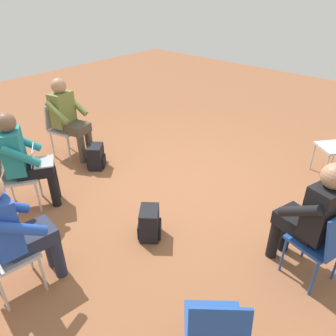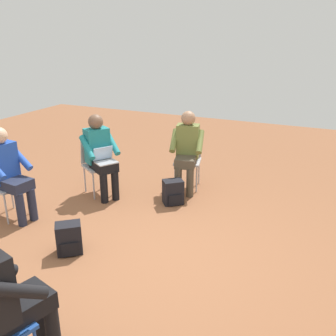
{
  "view_description": "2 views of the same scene",
  "coord_description": "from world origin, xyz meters",
  "px_view_note": "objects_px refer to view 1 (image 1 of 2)",
  "views": [
    {
      "loc": [
        2.78,
        2.34,
        2.52
      ],
      "look_at": [
        0.31,
        0.14,
        0.56
      ],
      "focal_mm": 35.0,
      "sensor_mm": 36.0,
      "label": 1
    },
    {
      "loc": [
        -1.68,
        3.24,
        2.37
      ],
      "look_at": [
        -0.1,
        -0.27,
        0.96
      ],
      "focal_mm": 40.0,
      "sensor_mm": 36.0,
      "label": 2
    }
  ],
  "objects_px": {
    "person_in_blue": "(15,227)",
    "backpack_by_empty_chair": "(96,158)",
    "chair_east": "(0,253)",
    "chair_south": "(62,125)",
    "person_with_laptop": "(24,156)",
    "chair_southeast": "(12,173)",
    "person_in_olive": "(68,115)",
    "chair_north": "(324,241)",
    "person_in_black": "(313,213)",
    "chair_northeast": "(215,332)",
    "backpack_near_laptop_user": "(149,225)"
  },
  "relations": [
    {
      "from": "person_in_blue",
      "to": "backpack_by_empty_chair",
      "type": "bearing_deg",
      "value": 133.38
    },
    {
      "from": "chair_east",
      "to": "chair_south",
      "type": "bearing_deg",
      "value": 144.04
    },
    {
      "from": "person_with_laptop",
      "to": "chair_southeast",
      "type": "bearing_deg",
      "value": -90.0
    },
    {
      "from": "person_in_olive",
      "to": "chair_north",
      "type": "bearing_deg",
      "value": 77.12
    },
    {
      "from": "chair_southeast",
      "to": "person_with_laptop",
      "type": "height_order",
      "value": "person_with_laptop"
    },
    {
      "from": "person_in_blue",
      "to": "person_in_black",
      "type": "bearing_deg",
      "value": 53.05
    },
    {
      "from": "person_with_laptop",
      "to": "backpack_by_empty_chair",
      "type": "height_order",
      "value": "person_with_laptop"
    },
    {
      "from": "chair_north",
      "to": "chair_northeast",
      "type": "relative_size",
      "value": 1.0
    },
    {
      "from": "person_in_black",
      "to": "person_in_blue",
      "type": "relative_size",
      "value": 1.0
    },
    {
      "from": "person_in_olive",
      "to": "backpack_by_empty_chair",
      "type": "relative_size",
      "value": 3.44
    },
    {
      "from": "chair_east",
      "to": "backpack_by_empty_chair",
      "type": "relative_size",
      "value": 2.36
    },
    {
      "from": "chair_south",
      "to": "backpack_by_empty_chair",
      "type": "bearing_deg",
      "value": 80.63
    },
    {
      "from": "chair_north",
      "to": "chair_south",
      "type": "distance_m",
      "value": 3.98
    },
    {
      "from": "chair_east",
      "to": "backpack_near_laptop_user",
      "type": "height_order",
      "value": "chair_east"
    },
    {
      "from": "person_with_laptop",
      "to": "person_in_black",
      "type": "height_order",
      "value": "same"
    },
    {
      "from": "chair_south",
      "to": "person_in_olive",
      "type": "relative_size",
      "value": 0.69
    },
    {
      "from": "chair_north",
      "to": "person_in_black",
      "type": "relative_size",
      "value": 0.69
    },
    {
      "from": "chair_northeast",
      "to": "person_in_olive",
      "type": "distance_m",
      "value": 3.82
    },
    {
      "from": "chair_southeast",
      "to": "person_in_black",
      "type": "distance_m",
      "value": 3.3
    },
    {
      "from": "chair_south",
      "to": "person_in_black",
      "type": "bearing_deg",
      "value": 78.39
    },
    {
      "from": "backpack_by_empty_chair",
      "to": "chair_southeast",
      "type": "bearing_deg",
      "value": 3.75
    },
    {
      "from": "chair_north",
      "to": "person_with_laptop",
      "type": "bearing_deg",
      "value": 126.03
    },
    {
      "from": "chair_north",
      "to": "chair_east",
      "type": "relative_size",
      "value": 1.0
    },
    {
      "from": "chair_north",
      "to": "person_in_olive",
      "type": "height_order",
      "value": "person_in_olive"
    },
    {
      "from": "chair_south",
      "to": "chair_southeast",
      "type": "bearing_deg",
      "value": 20.39
    },
    {
      "from": "person_with_laptop",
      "to": "chair_north",
      "type": "bearing_deg",
      "value": 52.02
    },
    {
      "from": "chair_southeast",
      "to": "chair_east",
      "type": "distance_m",
      "value": 1.36
    },
    {
      "from": "chair_south",
      "to": "backpack_by_empty_chair",
      "type": "relative_size",
      "value": 2.36
    },
    {
      "from": "chair_north",
      "to": "chair_east",
      "type": "bearing_deg",
      "value": 150.4
    },
    {
      "from": "chair_northeast",
      "to": "person_in_black",
      "type": "height_order",
      "value": "person_in_black"
    },
    {
      "from": "chair_south",
      "to": "person_in_olive",
      "type": "bearing_deg",
      "value": 90.0
    },
    {
      "from": "chair_east",
      "to": "person_with_laptop",
      "type": "bearing_deg",
      "value": 150.17
    },
    {
      "from": "person_in_black",
      "to": "backpack_by_empty_chair",
      "type": "height_order",
      "value": "person_in_black"
    },
    {
      "from": "chair_southeast",
      "to": "chair_northeast",
      "type": "bearing_deg",
      "value": 30.51
    },
    {
      "from": "chair_south",
      "to": "person_with_laptop",
      "type": "bearing_deg",
      "value": 26.85
    },
    {
      "from": "chair_southeast",
      "to": "person_in_olive",
      "type": "relative_size",
      "value": 0.69
    },
    {
      "from": "chair_south",
      "to": "person_in_blue",
      "type": "height_order",
      "value": "person_in_blue"
    },
    {
      "from": "chair_northeast",
      "to": "backpack_near_laptop_user",
      "type": "relative_size",
      "value": 2.36
    },
    {
      "from": "person_in_blue",
      "to": "chair_east",
      "type": "bearing_deg",
      "value": -90.0
    },
    {
      "from": "person_with_laptop",
      "to": "backpack_near_laptop_user",
      "type": "bearing_deg",
      "value": 51.88
    },
    {
      "from": "person_with_laptop",
      "to": "person_in_blue",
      "type": "relative_size",
      "value": 1.0
    },
    {
      "from": "chair_southeast",
      "to": "person_with_laptop",
      "type": "distance_m",
      "value": 0.26
    },
    {
      "from": "chair_east",
      "to": "chair_northeast",
      "type": "bearing_deg",
      "value": 26.89
    },
    {
      "from": "chair_north",
      "to": "person_in_olive",
      "type": "xyz_separation_m",
      "value": [
        0.06,
        -3.82,
        0.2
      ]
    },
    {
      "from": "chair_north",
      "to": "backpack_by_empty_chair",
      "type": "height_order",
      "value": "chair_north"
    },
    {
      "from": "chair_southeast",
      "to": "backpack_by_empty_chair",
      "type": "xyz_separation_m",
      "value": [
        -1.25,
        -0.08,
        -0.34
      ]
    },
    {
      "from": "backpack_near_laptop_user",
      "to": "chair_north",
      "type": "bearing_deg",
      "value": 110.51
    },
    {
      "from": "person_with_laptop",
      "to": "person_in_blue",
      "type": "height_order",
      "value": "same"
    },
    {
      "from": "chair_northeast",
      "to": "person_with_laptop",
      "type": "bearing_deg",
      "value": 136.02
    },
    {
      "from": "chair_north",
      "to": "backpack_near_laptop_user",
      "type": "height_order",
      "value": "chair_north"
    }
  ]
}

